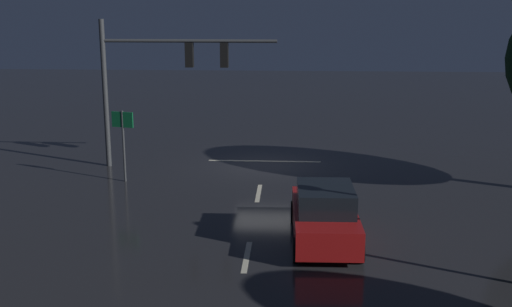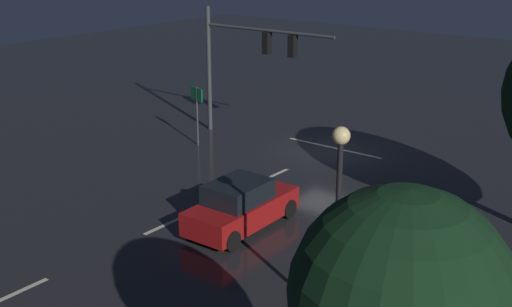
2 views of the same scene
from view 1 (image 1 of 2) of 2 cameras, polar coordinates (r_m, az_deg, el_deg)
name	(u,v)px [view 1 (image 1 of 2)]	position (r m, az deg, el deg)	size (l,w,h in m)	color
ground_plane	(264,166)	(26.99, 0.70, -1.15)	(80.00, 80.00, 0.00)	#232326
traffic_signal_assembly	(160,69)	(26.48, -8.72, 7.64)	(7.35, 0.47, 6.22)	#383A3D
lane_dash_far	(259,193)	(23.14, 0.24, -3.63)	(2.20, 0.16, 0.01)	beige
lane_dash_mid	(247,257)	(17.50, -0.85, -9.39)	(2.20, 0.16, 0.01)	beige
stop_bar	(265,161)	(27.82, 0.79, -0.69)	(5.00, 0.16, 0.01)	beige
car_approaching	(325,215)	(18.44, 6.28, -5.62)	(1.99, 4.41, 1.70)	maroon
route_sign	(123,131)	(24.73, -12.04, 2.04)	(0.89, 0.28, 2.82)	#383A3D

